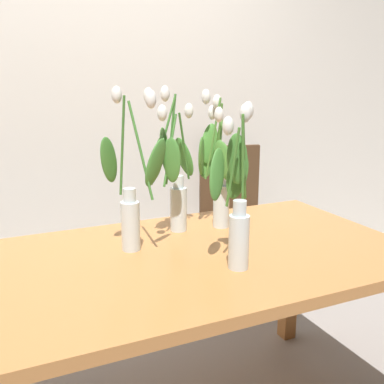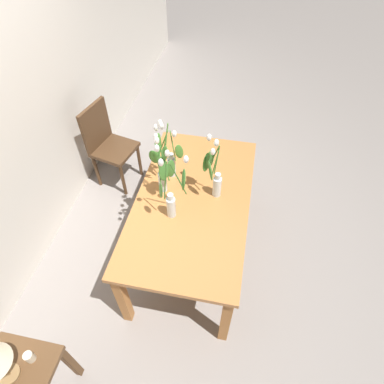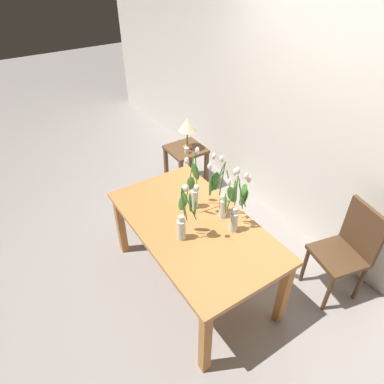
{
  "view_description": "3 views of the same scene",
  "coord_description": "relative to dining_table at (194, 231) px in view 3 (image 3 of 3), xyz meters",
  "views": [
    {
      "loc": [
        -0.62,
        -1.36,
        1.34
      ],
      "look_at": [
        0.02,
        0.04,
        0.96
      ],
      "focal_mm": 41.78,
      "sensor_mm": 36.0,
      "label": 1
    },
    {
      "loc": [
        -1.65,
        -0.32,
        2.69
      ],
      "look_at": [
        -0.07,
        -0.01,
        0.91
      ],
      "focal_mm": 30.22,
      "sensor_mm": 36.0,
      "label": 2
    },
    {
      "loc": [
        1.77,
        -1.18,
        2.67
      ],
      "look_at": [
        -0.09,
        0.04,
        1.0
      ],
      "focal_mm": 31.85,
      "sensor_mm": 36.0,
      "label": 3
    }
  ],
  "objects": [
    {
      "name": "room_wall_rear",
      "position": [
        0.0,
        1.43,
        0.7
      ],
      "size": [
        9.0,
        0.1,
        2.7
      ],
      "primitive_type": "cube",
      "color": "silver",
      "rests_on": "ground"
    },
    {
      "name": "tulip_vase_0",
      "position": [
        -0.18,
        0.12,
        0.28
      ],
      "size": [
        0.24,
        0.21,
        0.58
      ],
      "color": "silver",
      "rests_on": "dining_table"
    },
    {
      "name": "dining_chair",
      "position": [
        0.79,
        1.07,
        -0.12
      ],
      "size": [
        0.48,
        0.48,
        0.93
      ],
      "color": "#4C331E",
      "rests_on": "ground"
    },
    {
      "name": "pillar_candle",
      "position": [
        -1.29,
        0.74,
        -0.06
      ],
      "size": [
        0.06,
        0.06,
        0.07
      ],
      "primitive_type": "cylinder",
      "color": "beige",
      "rests_on": "side_table"
    },
    {
      "name": "tulip_vase_1",
      "position": [
        0.04,
        0.25,
        0.32
      ],
      "size": [
        0.25,
        0.24,
        0.58
      ],
      "color": "silver",
      "rests_on": "dining_table"
    },
    {
      "name": "ground_plane",
      "position": [
        0.0,
        0.0,
        -0.65
      ],
      "size": [
        18.0,
        18.0,
        0.0
      ],
      "primitive_type": "plane",
      "color": "gray"
    },
    {
      "name": "dining_table",
      "position": [
        0.0,
        0.0,
        0.0
      ],
      "size": [
        1.6,
        0.9,
        0.74
      ],
      "color": "#B7753D",
      "rests_on": "ground"
    },
    {
      "name": "side_table",
      "position": [
        -1.4,
        0.8,
        -0.22
      ],
      "size": [
        0.44,
        0.44,
        0.55
      ],
      "color": "brown",
      "rests_on": "ground"
    },
    {
      "name": "tulip_vase_2",
      "position": [
        0.22,
        0.25,
        0.31
      ],
      "size": [
        0.16,
        0.25,
        0.57
      ],
      "color": "silver",
      "rests_on": "dining_table"
    },
    {
      "name": "table_lamp",
      "position": [
        -1.39,
        0.82,
        0.21
      ],
      "size": [
        0.22,
        0.22,
        0.4
      ],
      "color": "olive",
      "rests_on": "side_table"
    },
    {
      "name": "tulip_vase_3",
      "position": [
        0.09,
        -0.15,
        0.3
      ],
      "size": [
        0.2,
        0.17,
        0.53
      ],
      "color": "silver",
      "rests_on": "dining_table"
    }
  ]
}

